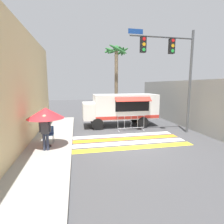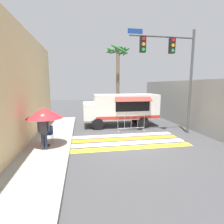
# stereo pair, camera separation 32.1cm
# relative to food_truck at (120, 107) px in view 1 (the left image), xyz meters

# --- Properties ---
(ground_plane) EXTENTS (60.00, 60.00, 0.00)m
(ground_plane) POSITION_rel_food_truck_xyz_m (-0.37, -4.31, -1.48)
(ground_plane) COLOR #424244
(sidewalk_left) EXTENTS (4.40, 16.00, 0.15)m
(sidewalk_left) POSITION_rel_food_truck_xyz_m (-5.77, -4.31, -1.40)
(sidewalk_left) COLOR #99968E
(sidewalk_left) RESTS_ON ground_plane
(building_left_facade) EXTENTS (0.25, 16.00, 6.14)m
(building_left_facade) POSITION_rel_food_truck_xyz_m (-5.91, -4.31, 1.59)
(building_left_facade) COLOR #DBBC84
(building_left_facade) RESTS_ON ground_plane
(concrete_wall_right) EXTENTS (0.20, 16.00, 3.54)m
(concrete_wall_right) POSITION_rel_food_truck_xyz_m (4.84, -1.31, 0.29)
(concrete_wall_right) COLOR gray
(concrete_wall_right) RESTS_ON ground_plane
(crosswalk_painted) EXTENTS (6.40, 2.84, 0.01)m
(crosswalk_painted) POSITION_rel_food_truck_xyz_m (-0.37, -3.78, -1.47)
(crosswalk_painted) COLOR yellow
(crosswalk_painted) RESTS_ON ground_plane
(food_truck) EXTENTS (5.69, 2.47, 2.47)m
(food_truck) POSITION_rel_food_truck_xyz_m (0.00, 0.00, 0.00)
(food_truck) COLOR white
(food_truck) RESTS_ON ground_plane
(traffic_signal_pole) EXTENTS (4.33, 0.29, 6.59)m
(traffic_signal_pole) POSITION_rel_food_truck_xyz_m (2.70, -2.82, 3.18)
(traffic_signal_pole) COLOR #515456
(traffic_signal_pole) RESTS_ON ground_plane
(patio_umbrella) EXTENTS (1.75, 1.75, 1.96)m
(patio_umbrella) POSITION_rel_food_truck_xyz_m (-4.76, -4.33, 0.36)
(patio_umbrella) COLOR black
(patio_umbrella) RESTS_ON sidewalk_left
(folding_chair) EXTENTS (0.41, 0.41, 0.86)m
(folding_chair) POSITION_rel_food_truck_xyz_m (-4.74, -3.61, -0.81)
(folding_chair) COLOR #4C4C51
(folding_chair) RESTS_ON sidewalk_left
(vendor_person) EXTENTS (0.53, 0.22, 1.70)m
(vendor_person) POSITION_rel_food_truck_xyz_m (-4.75, -4.80, -0.36)
(vendor_person) COLOR #2D3347
(vendor_person) RESTS_ON sidewalk_left
(barricade_front) EXTENTS (1.94, 0.44, 1.09)m
(barricade_front) POSITION_rel_food_truck_xyz_m (0.44, -1.62, -0.94)
(barricade_front) COLOR #B7BABF
(barricade_front) RESTS_ON ground_plane
(palm_tree) EXTENTS (2.58, 2.36, 6.94)m
(palm_tree) POSITION_rel_food_truck_xyz_m (0.58, 3.80, 3.49)
(palm_tree) COLOR #7A664C
(palm_tree) RESTS_ON ground_plane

